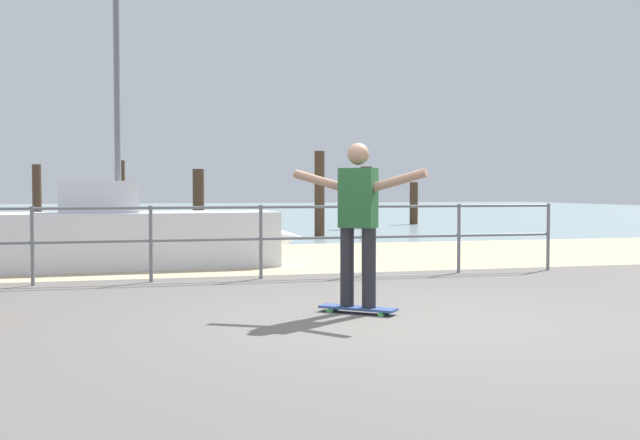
{
  "coord_description": "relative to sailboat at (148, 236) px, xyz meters",
  "views": [
    {
      "loc": [
        -2.39,
        -6.92,
        1.28
      ],
      "look_at": [
        -0.02,
        2.0,
        0.9
      ],
      "focal_mm": 43.08,
      "sensor_mm": 36.0,
      "label": 1
    }
  ],
  "objects": [
    {
      "name": "groyne_post_5",
      "position": [
        7.18,
        10.53,
        0.47
      ],
      "size": [
        0.37,
        0.37,
        1.98
      ],
      "primitive_type": "cylinder",
      "color": "#422D1E",
      "rests_on": "ground"
    },
    {
      "name": "beach_strip",
      "position": [
        1.91,
        1.29,
        -0.52
      ],
      "size": [
        24.0,
        6.0,
        0.04
      ],
      "primitive_type": "cube",
      "color": "tan",
      "rests_on": "ground"
    },
    {
      "name": "groyne_post_6",
      "position": [
        9.69,
        12.77,
        0.24
      ],
      "size": [
        0.29,
        0.29,
        1.51
      ],
      "primitive_type": "cylinder",
      "color": "#422D1E",
      "rests_on": "ground"
    },
    {
      "name": "groyne_post_4",
      "position": [
        4.67,
        6.84,
        0.61
      ],
      "size": [
        0.27,
        0.27,
        2.26
      ],
      "primitive_type": "cylinder",
      "color": "#422D1E",
      "rests_on": "ground"
    },
    {
      "name": "groyne_post_3",
      "position": [
        2.16,
        13.2,
        0.45
      ],
      "size": [
        0.38,
        0.38,
        1.94
      ],
      "primitive_type": "cylinder",
      "color": "#422D1E",
      "rests_on": "ground"
    },
    {
      "name": "sea_surface",
      "position": [
        1.91,
        29.29,
        -0.52
      ],
      "size": [
        72.0,
        50.0,
        0.04
      ],
      "primitive_type": "cube",
      "color": "#849EA3",
      "rests_on": "ground"
    },
    {
      "name": "groyne_post_1",
      "position": [
        -2.86,
        12.44,
        0.49
      ],
      "size": [
        0.27,
        0.27,
        2.03
      ],
      "primitive_type": "cylinder",
      "color": "#422D1E",
      "rests_on": "ground"
    },
    {
      "name": "ground_plane",
      "position": [
        1.91,
        -6.71,
        -0.52
      ],
      "size": [
        24.0,
        10.0,
        0.04
      ],
      "primitive_type": "cube",
      "color": "#605B56",
      "rests_on": "ground"
    },
    {
      "name": "sailboat",
      "position": [
        0.0,
        0.0,
        0.0
      ],
      "size": [
        4.99,
        1.6,
        4.76
      ],
      "color": "silver",
      "rests_on": "ground"
    },
    {
      "name": "railing_fence",
      "position": [
        0.71,
        -2.11,
        0.17
      ],
      "size": [
        10.55,
        0.05,
        1.05
      ],
      "color": "slate",
      "rests_on": "ground"
    },
    {
      "name": "groyne_post_2",
      "position": [
        -0.35,
        14.01,
        0.59
      ],
      "size": [
        0.29,
        0.29,
        2.23
      ],
      "primitive_type": "cylinder",
      "color": "#422D1E",
      "rests_on": "ground"
    },
    {
      "name": "skateboard",
      "position": [
        1.86,
        -5.29,
        -0.45
      ],
      "size": [
        0.73,
        0.68,
        0.08
      ],
      "color": "#334C8C",
      "rests_on": "ground"
    },
    {
      "name": "skateboarder",
      "position": [
        1.86,
        -5.29,
        0.5
      ],
      "size": [
        1.15,
        1.02,
        1.65
      ],
      "color": "#26262B",
      "rests_on": "skateboard"
    }
  ]
}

